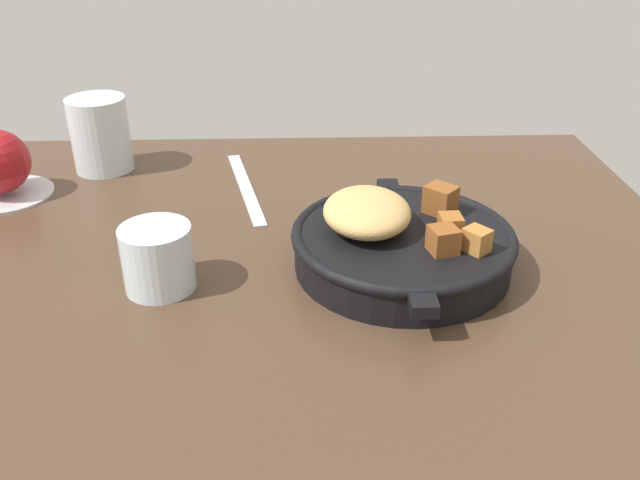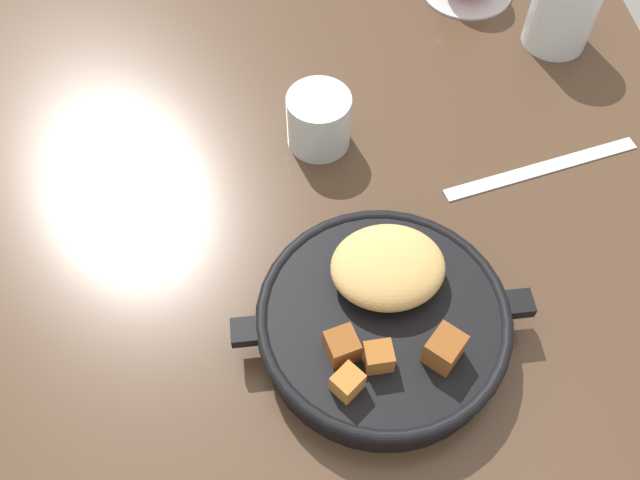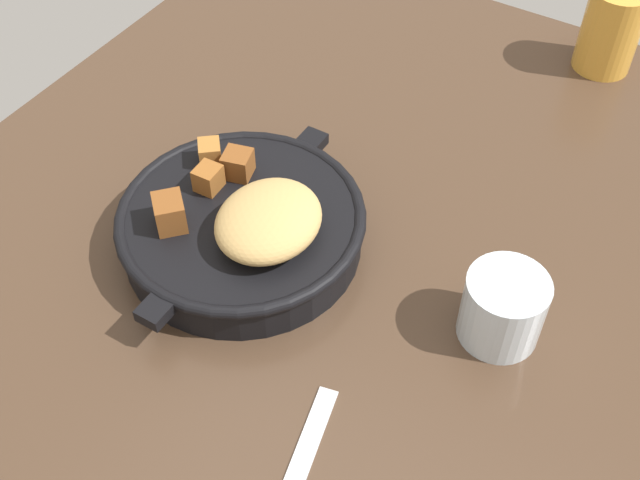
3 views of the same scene
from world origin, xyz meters
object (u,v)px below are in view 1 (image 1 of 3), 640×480
Objects in this scene: cast_iron_skillet at (399,241)px; butter_knife at (246,187)px; water_glass_tall at (100,134)px; water_glass_short at (158,258)px.

cast_iron_skillet reaches higher than butter_knife.
cast_iron_skillet is 2.71× the size of water_glass_tall.
water_glass_short is at bearing 151.43° from butter_knife.
butter_knife is at bearing -16.13° from water_glass_short.
water_glass_tall reaches higher than butter_knife.
water_glass_tall reaches higher than cast_iron_skillet.
butter_knife is 2.28× the size of water_glass_tall.
water_glass_short reaches higher than butter_knife.
water_glass_tall is (27.72, 37.00, 2.09)cm from cast_iron_skillet.
cast_iron_skillet is 1.19× the size of butter_knife.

